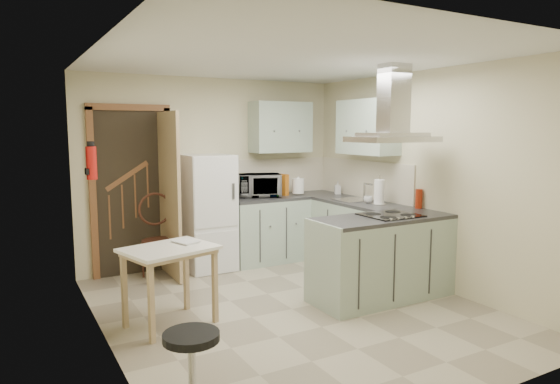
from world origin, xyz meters
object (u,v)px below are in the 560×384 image
extractor_hood (393,139)px  bentwood_chair (160,241)px  stool (192,369)px  microwave (259,185)px  fridge (208,213)px  peninsula (382,257)px  drop_leaf_table (170,286)px

extractor_hood → bentwood_chair: extractor_hood is taller
extractor_hood → stool: bearing=-158.7°
bentwood_chair → microwave: size_ratio=1.69×
fridge → extractor_hood: bearing=-56.2°
peninsula → bentwood_chair: size_ratio=1.63×
microwave → drop_leaf_table: bearing=-116.6°
extractor_hood → microwave: 2.22m
stool → microwave: size_ratio=0.89×
fridge → extractor_hood: extractor_hood is taller
drop_leaf_table → bentwood_chair: 1.50m
fridge → extractor_hood: (1.32, -1.98, 0.97)m
bentwood_chair → stool: bentwood_chair is taller
peninsula → extractor_hood: bearing=0.0°
stool → microwave: microwave is taller
stool → microwave: (2.07, 3.07, 0.80)m
peninsula → microwave: microwave is taller
extractor_hood → drop_leaf_table: (-2.33, 0.39, -1.35)m
stool → peninsula: bearing=22.1°
peninsula → bentwood_chair: 2.66m
bentwood_chair → microwave: 1.59m
fridge → bentwood_chair: 0.75m
fridge → drop_leaf_table: 1.92m
fridge → peninsula: size_ratio=0.97×
peninsula → drop_leaf_table: 2.26m
fridge → microwave: 0.84m
stool → microwave: bearing=55.9°
fridge → peninsula: fridge is taller
peninsula → microwave: bearing=102.2°
microwave → fridge: bearing=-154.7°
fridge → microwave: bearing=4.8°
extractor_hood → stool: extractor_hood is taller
extractor_hood → bentwood_chair: 3.00m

